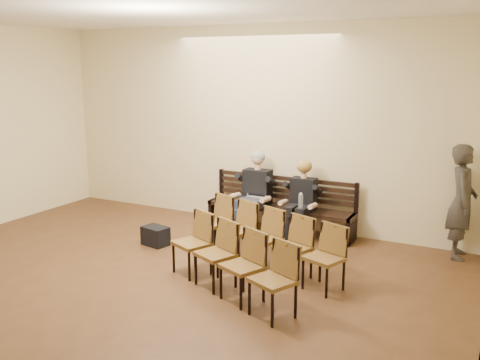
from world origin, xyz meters
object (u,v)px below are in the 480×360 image
(seated_woman, at_px, (301,203))
(bag, at_px, (155,236))
(seated_man, at_px, (255,192))
(water_bottle, at_px, (301,208))
(passerby, at_px, (463,193))
(laptop, at_px, (253,200))
(chair_row_back, at_px, (264,239))
(chair_row_front, at_px, (228,260))
(bench, at_px, (280,219))

(seated_woman, bearing_deg, bag, -143.10)
(seated_man, height_order, water_bottle, seated_man)
(water_bottle, xyz_separation_m, passerby, (2.33, 0.47, 0.40))
(passerby, bearing_deg, laptop, 90.44)
(chair_row_back, bearing_deg, seated_woman, 110.71)
(laptop, relative_size, chair_row_front, 0.17)
(seated_man, relative_size, bag, 3.38)
(water_bottle, height_order, chair_row_front, chair_row_front)
(seated_woman, height_order, laptop, seated_woman)
(chair_row_front, bearing_deg, chair_row_back, 112.97)
(seated_man, bearing_deg, passerby, 3.85)
(water_bottle, xyz_separation_m, chair_row_front, (-0.08, -2.25, -0.15))
(bench, bearing_deg, seated_man, -163.89)
(seated_man, height_order, passerby, passerby)
(seated_woman, relative_size, bag, 2.92)
(bag, xyz_separation_m, chair_row_back, (1.93, -0.06, 0.27))
(seated_man, bearing_deg, bag, -126.56)
(chair_row_front, bearing_deg, laptop, 132.85)
(laptop, bearing_deg, passerby, -7.66)
(bench, distance_m, seated_man, 0.64)
(seated_man, height_order, laptop, seated_man)
(seated_man, relative_size, chair_row_front, 0.66)
(seated_man, bearing_deg, seated_woman, 0.00)
(bag, bearing_deg, passerby, 20.87)
(bench, relative_size, chair_row_front, 1.24)
(bench, height_order, chair_row_back, chair_row_back)
(bag, bearing_deg, seated_man, 53.44)
(passerby, distance_m, chair_row_back, 3.00)
(bag, bearing_deg, chair_row_back, -1.77)
(water_bottle, bearing_deg, passerby, 11.44)
(laptop, bearing_deg, chair_row_front, -85.51)
(chair_row_back, bearing_deg, passerby, 55.31)
(seated_woman, distance_m, bag, 2.42)
(laptop, height_order, chair_row_front, chair_row_front)
(seated_man, xyz_separation_m, bag, (-1.06, -1.43, -0.54))
(bag, bearing_deg, chair_row_front, -29.19)
(bag, distance_m, chair_row_front, 2.21)
(laptop, distance_m, passerby, 3.27)
(bench, relative_size, chair_row_back, 1.01)
(seated_woman, distance_m, chair_row_front, 2.50)
(seated_woman, height_order, passerby, passerby)
(water_bottle, relative_size, passerby, 0.13)
(passerby, bearing_deg, chair_row_back, 119.15)
(bag, relative_size, chair_row_back, 0.16)
(seated_woman, bearing_deg, passerby, 5.19)
(bench, height_order, seated_man, seated_man)
(bag, height_order, chair_row_back, chair_row_back)
(seated_woman, distance_m, laptop, 0.81)
(chair_row_back, bearing_deg, bench, 125.52)
(seated_man, bearing_deg, chair_row_back, -59.80)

